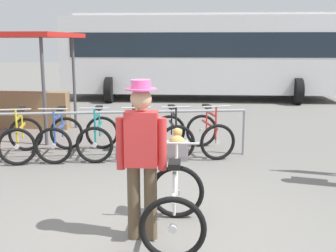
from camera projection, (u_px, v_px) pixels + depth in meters
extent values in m
plane|color=slate|center=(160.00, 233.00, 4.69)|extent=(80.00, 80.00, 0.00)
cylinder|color=#99999E|center=(245.00, 133.00, 7.90)|extent=(0.06, 0.06, 0.85)
cylinder|color=#99999E|center=(123.00, 112.00, 7.61)|extent=(4.53, 0.49, 0.05)
torus|color=black|center=(27.00, 134.00, 8.21)|extent=(0.66, 0.20, 0.66)
cylinder|color=#B7B7BC|center=(27.00, 134.00, 8.21)|extent=(0.09, 0.08, 0.08)
torus|color=black|center=(18.00, 147.00, 7.22)|extent=(0.66, 0.20, 0.66)
cylinder|color=#B7B7BC|center=(18.00, 147.00, 7.22)|extent=(0.09, 0.08, 0.08)
cube|color=yellow|center=(22.00, 128.00, 7.67)|extent=(0.20, 0.91, 0.04)
cube|color=yellow|center=(21.00, 116.00, 7.58)|extent=(0.14, 0.61, 0.04)
cylinder|color=yellow|center=(23.00, 123.00, 7.84)|extent=(0.03, 0.03, 0.55)
cube|color=black|center=(22.00, 109.00, 7.78)|extent=(0.16, 0.26, 0.06)
cylinder|color=yellow|center=(18.00, 127.00, 7.28)|extent=(0.03, 0.03, 0.63)
cylinder|color=#B7B7BC|center=(17.00, 109.00, 7.22)|extent=(0.52, 0.12, 0.03)
torus|color=black|center=(68.00, 133.00, 8.28)|extent=(0.66, 0.09, 0.66)
cylinder|color=#B7B7BC|center=(68.00, 133.00, 8.28)|extent=(0.08, 0.06, 0.08)
torus|color=black|center=(55.00, 146.00, 7.28)|extent=(0.66, 0.09, 0.66)
cylinder|color=#B7B7BC|center=(55.00, 146.00, 7.28)|extent=(0.08, 0.06, 0.08)
cube|color=#2D56B7|center=(61.00, 127.00, 7.73)|extent=(0.05, 0.92, 0.04)
cube|color=#2D56B7|center=(60.00, 116.00, 7.64)|extent=(0.04, 0.61, 0.04)
cylinder|color=#2D56B7|center=(63.00, 123.00, 7.90)|extent=(0.03, 0.03, 0.55)
cube|color=black|center=(62.00, 108.00, 7.85)|extent=(0.12, 0.24, 0.06)
cylinder|color=#2D56B7|center=(55.00, 127.00, 7.34)|extent=(0.03, 0.03, 0.63)
cylinder|color=#B7B7BC|center=(54.00, 109.00, 7.27)|extent=(0.52, 0.03, 0.03)
torus|color=black|center=(103.00, 133.00, 8.34)|extent=(0.66, 0.08, 0.66)
cylinder|color=#B7B7BC|center=(103.00, 133.00, 8.34)|extent=(0.08, 0.06, 0.08)
torus|color=black|center=(96.00, 145.00, 7.34)|extent=(0.66, 0.08, 0.66)
cylinder|color=#B7B7BC|center=(96.00, 145.00, 7.34)|extent=(0.08, 0.06, 0.08)
cube|color=teal|center=(99.00, 127.00, 7.80)|extent=(0.06, 0.92, 0.04)
cube|color=teal|center=(99.00, 115.00, 7.71)|extent=(0.05, 0.61, 0.04)
cylinder|color=teal|center=(101.00, 122.00, 7.97)|extent=(0.03, 0.03, 0.55)
cube|color=black|center=(100.00, 108.00, 7.92)|extent=(0.13, 0.24, 0.06)
cylinder|color=teal|center=(96.00, 126.00, 7.40)|extent=(0.03, 0.03, 0.63)
cylinder|color=#B7B7BC|center=(96.00, 108.00, 7.34)|extent=(0.52, 0.04, 0.03)
torus|color=black|center=(136.00, 132.00, 8.41)|extent=(0.66, 0.15, 0.66)
cylinder|color=#B7B7BC|center=(136.00, 132.00, 8.41)|extent=(0.09, 0.07, 0.08)
torus|color=black|center=(138.00, 144.00, 7.41)|extent=(0.66, 0.15, 0.66)
cylinder|color=#B7B7BC|center=(138.00, 144.00, 7.41)|extent=(0.09, 0.07, 0.08)
cube|color=#9ED14C|center=(137.00, 126.00, 7.86)|extent=(0.14, 0.92, 0.04)
cube|color=#9ED14C|center=(137.00, 115.00, 7.77)|extent=(0.11, 0.61, 0.04)
cylinder|color=#9ED14C|center=(137.00, 121.00, 8.03)|extent=(0.03, 0.03, 0.55)
cube|color=black|center=(136.00, 107.00, 7.98)|extent=(0.15, 0.25, 0.06)
cylinder|color=#9ED14C|center=(138.00, 125.00, 7.47)|extent=(0.03, 0.03, 0.63)
cylinder|color=#B7B7BC|center=(138.00, 108.00, 7.41)|extent=(0.52, 0.09, 0.03)
torus|color=black|center=(170.00, 131.00, 8.47)|extent=(0.66, 0.16, 0.66)
cylinder|color=#B7B7BC|center=(170.00, 131.00, 8.47)|extent=(0.09, 0.07, 0.08)
torus|color=black|center=(178.00, 143.00, 7.48)|extent=(0.66, 0.16, 0.66)
cylinder|color=#B7B7BC|center=(178.00, 143.00, 7.48)|extent=(0.09, 0.07, 0.08)
cube|color=black|center=(174.00, 125.00, 7.93)|extent=(0.16, 0.91, 0.04)
cube|color=black|center=(174.00, 114.00, 7.84)|extent=(0.12, 0.61, 0.04)
cylinder|color=black|center=(173.00, 121.00, 8.10)|extent=(0.03, 0.03, 0.55)
cube|color=black|center=(173.00, 107.00, 8.04)|extent=(0.15, 0.25, 0.06)
cylinder|color=black|center=(177.00, 124.00, 7.53)|extent=(0.03, 0.03, 0.63)
cylinder|color=#B7B7BC|center=(177.00, 107.00, 7.47)|extent=(0.52, 0.10, 0.03)
torus|color=black|center=(203.00, 131.00, 8.53)|extent=(0.66, 0.21, 0.66)
cylinder|color=#B7B7BC|center=(203.00, 131.00, 8.53)|extent=(0.09, 0.08, 0.08)
torus|color=black|center=(219.00, 142.00, 7.55)|extent=(0.66, 0.21, 0.66)
cylinder|color=#B7B7BC|center=(219.00, 142.00, 7.55)|extent=(0.09, 0.08, 0.08)
cube|color=red|center=(211.00, 125.00, 7.99)|extent=(0.22, 0.91, 0.04)
cube|color=red|center=(212.00, 113.00, 7.90)|extent=(0.16, 0.61, 0.04)
cylinder|color=red|center=(208.00, 120.00, 8.16)|extent=(0.03, 0.03, 0.55)
cube|color=black|center=(208.00, 106.00, 8.11)|extent=(0.17, 0.26, 0.06)
cylinder|color=red|center=(217.00, 124.00, 7.60)|extent=(0.03, 0.03, 0.63)
cylinder|color=#B7B7BC|center=(217.00, 107.00, 7.54)|extent=(0.51, 0.13, 0.03)
torus|color=black|center=(174.00, 229.00, 4.05)|extent=(0.66, 0.10, 0.66)
cylinder|color=#B7B7BC|center=(174.00, 229.00, 4.05)|extent=(0.08, 0.06, 0.08)
torus|color=black|center=(178.00, 192.00, 5.04)|extent=(0.66, 0.10, 0.66)
cylinder|color=#B7B7BC|center=(178.00, 192.00, 5.04)|extent=(0.08, 0.06, 0.08)
cube|color=silver|center=(176.00, 189.00, 4.50)|extent=(0.09, 0.92, 0.04)
cube|color=silver|center=(176.00, 167.00, 4.51)|extent=(0.07, 0.61, 0.04)
cylinder|color=silver|center=(175.00, 190.00, 4.31)|extent=(0.03, 0.03, 0.55)
cube|color=black|center=(176.00, 164.00, 4.26)|extent=(0.13, 0.25, 0.06)
cylinder|color=silver|center=(178.00, 170.00, 4.86)|extent=(0.03, 0.03, 0.63)
cylinder|color=#B7B7BC|center=(178.00, 143.00, 4.80)|extent=(0.52, 0.06, 0.03)
cube|color=gray|center=(178.00, 150.00, 4.96)|extent=(0.27, 0.22, 0.22)
ellipsoid|color=tan|center=(178.00, 142.00, 4.94)|extent=(0.19, 0.17, 0.16)
sphere|color=tan|center=(179.00, 132.00, 5.00)|extent=(0.11, 0.11, 0.11)
cylinder|color=brown|center=(152.00, 203.00, 4.49)|extent=(0.14, 0.14, 0.82)
cylinder|color=brown|center=(135.00, 202.00, 4.51)|extent=(0.14, 0.14, 0.82)
cube|color=red|center=(143.00, 139.00, 4.36)|extent=(0.35, 0.22, 0.58)
cylinder|color=red|center=(163.00, 144.00, 4.34)|extent=(0.09, 0.09, 0.55)
cylinder|color=red|center=(121.00, 144.00, 4.37)|extent=(0.09, 0.09, 0.55)
sphere|color=tan|center=(142.00, 99.00, 4.28)|extent=(0.22, 0.22, 0.22)
cylinder|color=#E05999|center=(142.00, 89.00, 4.26)|extent=(0.32, 0.32, 0.02)
cylinder|color=#E05999|center=(142.00, 84.00, 4.25)|extent=(0.20, 0.20, 0.09)
cube|color=silver|center=(203.00, 54.00, 15.50)|extent=(10.14, 3.15, 2.70)
cube|color=#19232D|center=(204.00, 45.00, 15.43)|extent=(9.35, 3.12, 0.84)
cube|color=silver|center=(204.00, 16.00, 15.22)|extent=(9.13, 2.84, 0.08)
cylinder|color=black|center=(111.00, 90.00, 14.73)|extent=(0.31, 0.91, 0.90)
cylinder|color=black|center=(123.00, 83.00, 17.17)|extent=(0.31, 0.91, 0.90)
cylinder|color=black|center=(299.00, 91.00, 14.29)|extent=(0.31, 0.91, 0.90)
cylinder|color=black|center=(284.00, 84.00, 16.74)|extent=(0.31, 0.91, 0.90)
cylinder|color=#4C4C51|center=(75.00, 84.00, 10.26)|extent=(0.07, 0.07, 2.20)
cylinder|color=#4C4C51|center=(45.00, 92.00, 8.51)|extent=(0.07, 0.07, 2.20)
cube|color=red|center=(3.00, 35.00, 9.32)|extent=(3.36, 2.67, 0.10)
cube|color=olive|center=(24.00, 110.00, 10.40)|extent=(2.36, 0.59, 0.90)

